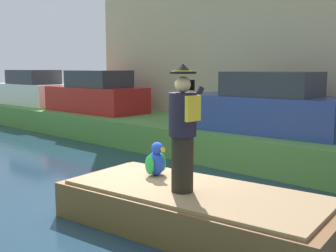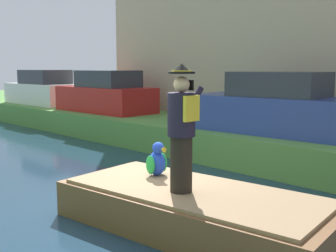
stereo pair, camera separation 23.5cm
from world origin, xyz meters
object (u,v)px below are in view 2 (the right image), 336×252
object	(u,v)px
boat	(194,209)
parked_car_blue	(272,107)
person_pirate	(182,129)
parrot_plush	(157,161)
parked_car_red	(106,94)
parked_car_white	(44,90)

from	to	relation	value
boat	parked_car_blue	world-z (taller)	parked_car_blue
boat	person_pirate	distance (m)	1.25
person_pirate	parrot_plush	size ratio (longest dim) A/B	3.25
parrot_plush	parked_car_red	distance (m)	8.71
parrot_plush	parked_car_white	bearing A→B (deg)	69.73
boat	parrot_plush	distance (m)	1.13
person_pirate	parked_car_blue	xyz separation A→B (m)	(4.83, 1.45, -0.11)
person_pirate	boat	bearing A→B (deg)	-6.10
parrot_plush	parked_car_white	distance (m)	12.88
person_pirate	parked_car_blue	size ratio (longest dim) A/B	0.45
boat	person_pirate	size ratio (longest dim) A/B	2.37
parrot_plush	boat	bearing A→B (deg)	-99.50
person_pirate	parked_car_blue	bearing A→B (deg)	22.96
parked_car_white	person_pirate	bearing A→B (deg)	-110.40
person_pirate	parked_car_white	bearing A→B (deg)	75.83
parked_car_blue	parked_car_white	distance (m)	11.54
parked_car_blue	parked_car_red	size ratio (longest dim) A/B	1.02
parrot_plush	parked_car_blue	distance (m)	4.52
person_pirate	parked_car_red	size ratio (longest dim) A/B	0.46
parked_car_red	parked_car_blue	bearing A→B (deg)	-90.00
parked_car_white	parrot_plush	bearing A→B (deg)	-110.27
parked_car_blue	parked_car_white	xyz separation A→B (m)	(0.00, 11.54, 0.00)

